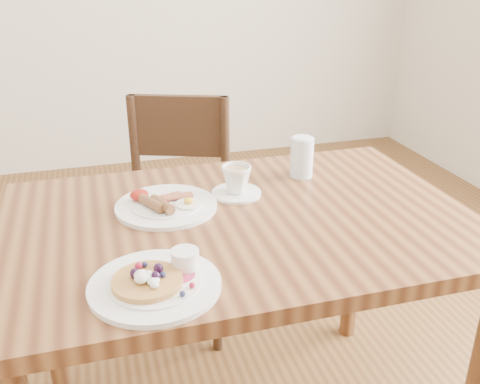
{
  "coord_description": "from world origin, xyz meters",
  "views": [
    {
      "loc": [
        -0.34,
        -1.18,
        1.37
      ],
      "look_at": [
        0.0,
        0.0,
        0.82
      ],
      "focal_mm": 40.0,
      "sensor_mm": 36.0,
      "label": 1
    }
  ],
  "objects_px": {
    "chair_far": "(176,203)",
    "teacup_saucer": "(236,182)",
    "pancake_plate": "(157,281)",
    "breakfast_plate": "(165,205)",
    "dining_table": "(240,250)",
    "water_glass": "(302,157)"
  },
  "relations": [
    {
      "from": "breakfast_plate",
      "to": "water_glass",
      "type": "distance_m",
      "value": 0.45
    },
    {
      "from": "teacup_saucer",
      "to": "breakfast_plate",
      "type": "bearing_deg",
      "value": -170.29
    },
    {
      "from": "dining_table",
      "to": "chair_far",
      "type": "xyz_separation_m",
      "value": [
        -0.06,
        0.67,
        -0.16
      ]
    },
    {
      "from": "dining_table",
      "to": "teacup_saucer",
      "type": "relative_size",
      "value": 8.57
    },
    {
      "from": "dining_table",
      "to": "chair_far",
      "type": "distance_m",
      "value": 0.7
    },
    {
      "from": "dining_table",
      "to": "chair_far",
      "type": "relative_size",
      "value": 1.36
    },
    {
      "from": "dining_table",
      "to": "breakfast_plate",
      "type": "height_order",
      "value": "breakfast_plate"
    },
    {
      "from": "teacup_saucer",
      "to": "pancake_plate",
      "type": "bearing_deg",
      "value": -125.32
    },
    {
      "from": "pancake_plate",
      "to": "breakfast_plate",
      "type": "height_order",
      "value": "pancake_plate"
    },
    {
      "from": "breakfast_plate",
      "to": "water_glass",
      "type": "height_order",
      "value": "water_glass"
    },
    {
      "from": "dining_table",
      "to": "pancake_plate",
      "type": "xyz_separation_m",
      "value": [
        -0.25,
        -0.26,
        0.11
      ]
    },
    {
      "from": "chair_far",
      "to": "teacup_saucer",
      "type": "relative_size",
      "value": 6.29
    },
    {
      "from": "breakfast_plate",
      "to": "water_glass",
      "type": "relative_size",
      "value": 2.24
    },
    {
      "from": "chair_far",
      "to": "pancake_plate",
      "type": "distance_m",
      "value": 0.99
    },
    {
      "from": "teacup_saucer",
      "to": "water_glass",
      "type": "distance_m",
      "value": 0.24
    },
    {
      "from": "chair_far",
      "to": "water_glass",
      "type": "bearing_deg",
      "value": 145.21
    },
    {
      "from": "chair_far",
      "to": "pancake_plate",
      "type": "relative_size",
      "value": 3.26
    },
    {
      "from": "dining_table",
      "to": "breakfast_plate",
      "type": "distance_m",
      "value": 0.23
    },
    {
      "from": "pancake_plate",
      "to": "breakfast_plate",
      "type": "distance_m",
      "value": 0.37
    },
    {
      "from": "chair_far",
      "to": "teacup_saucer",
      "type": "xyz_separation_m",
      "value": [
        0.09,
        -0.54,
        0.3
      ]
    },
    {
      "from": "water_glass",
      "to": "dining_table",
      "type": "bearing_deg",
      "value": -139.87
    },
    {
      "from": "pancake_plate",
      "to": "water_glass",
      "type": "height_order",
      "value": "water_glass"
    }
  ]
}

